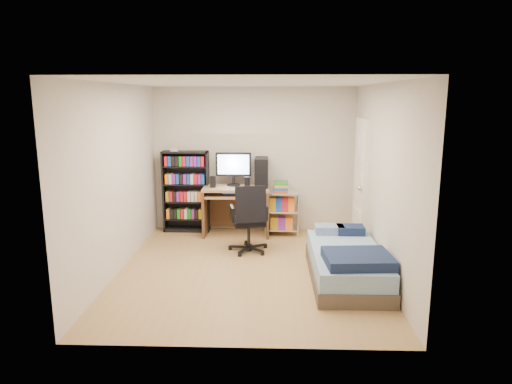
{
  "coord_description": "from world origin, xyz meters",
  "views": [
    {
      "loc": [
        0.29,
        -5.9,
        2.31
      ],
      "look_at": [
        0.09,
        0.4,
        1.01
      ],
      "focal_mm": 32.0,
      "sensor_mm": 36.0,
      "label": 1
    }
  ],
  "objects_px": {
    "media_shelf": "(186,190)",
    "bed": "(347,263)",
    "office_chair": "(249,231)",
    "computer_desk": "(243,191)"
  },
  "relations": [
    {
      "from": "media_shelf",
      "to": "computer_desk",
      "type": "distance_m",
      "value": 1.02
    },
    {
      "from": "media_shelf",
      "to": "office_chair",
      "type": "bearing_deg",
      "value": -43.49
    },
    {
      "from": "office_chair",
      "to": "media_shelf",
      "type": "bearing_deg",
      "value": 125.19
    },
    {
      "from": "media_shelf",
      "to": "bed",
      "type": "relative_size",
      "value": 0.81
    },
    {
      "from": "media_shelf",
      "to": "computer_desk",
      "type": "xyz_separation_m",
      "value": [
        1.01,
        -0.13,
        0.03
      ]
    },
    {
      "from": "media_shelf",
      "to": "bed",
      "type": "bearing_deg",
      "value": -41.0
    },
    {
      "from": "computer_desk",
      "to": "office_chair",
      "type": "xyz_separation_m",
      "value": [
        0.15,
        -0.96,
        -0.42
      ]
    },
    {
      "from": "computer_desk",
      "to": "media_shelf",
      "type": "bearing_deg",
      "value": 172.4
    },
    {
      "from": "bed",
      "to": "media_shelf",
      "type": "bearing_deg",
      "value": 139.0
    },
    {
      "from": "media_shelf",
      "to": "office_chair",
      "type": "distance_m",
      "value": 1.64
    }
  ]
}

